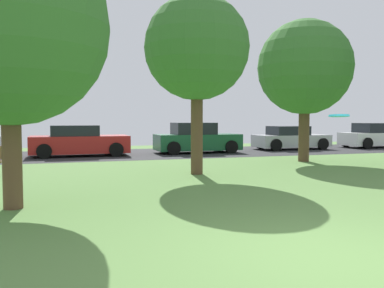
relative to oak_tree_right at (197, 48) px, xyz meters
The scene contains 10 objects.
ground_plane 9.01m from the oak_tree_right, 95.89° to the right, with size 44.00×44.00×0.00m, color #5B8442.
road_strip 8.83m from the oak_tree_right, 96.04° to the left, with size 44.00×6.40×0.01m, color #28282B.
oak_tree_right is the anchor object (origin of this frame).
maple_tree_near 6.17m from the oak_tree_right, 143.40° to the right, with size 3.77×3.77×5.35m.
oak_tree_center 5.77m from the oak_tree_right, 23.78° to the left, with size 3.73×3.73×5.61m.
frisbee_disc 7.88m from the oak_tree_right, 93.89° to the right, with size 0.35×0.35×0.04m.
parked_car_red 8.80m from the oak_tree_right, 112.63° to the left, with size 4.36×2.06×1.40m.
parked_car_green 8.62m from the oak_tree_right, 71.60° to the left, with size 4.18×1.93×1.50m.
parked_car_silver 12.09m from the oak_tree_right, 45.09° to the left, with size 4.09×1.96×1.28m.
parked_car_white 16.37m from the oak_tree_right, 30.00° to the left, with size 4.38×2.03×1.44m.
Camera 1 is at (-3.30, -4.30, 1.74)m, focal length 39.73 mm.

